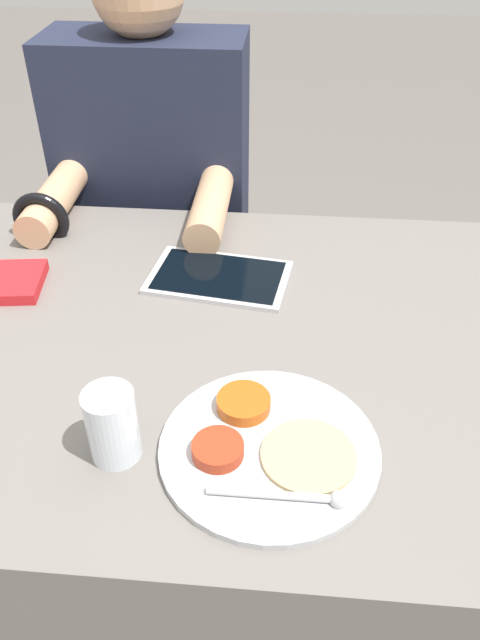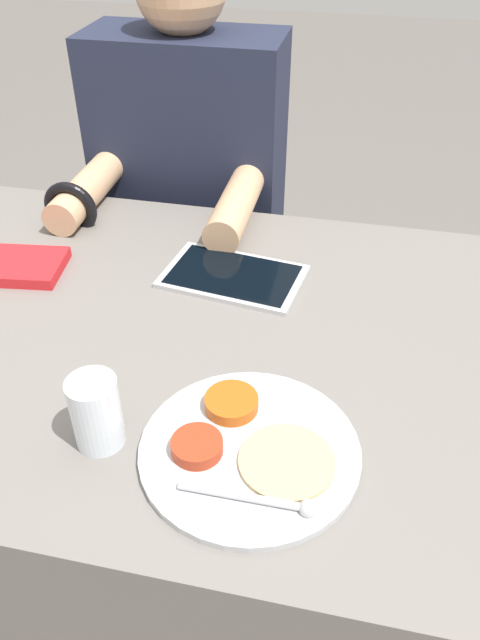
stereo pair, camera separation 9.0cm
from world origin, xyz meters
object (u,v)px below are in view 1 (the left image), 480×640
(drinking_glass, at_px, (112,425))
(person_diner, at_px, (160,243))
(thali_tray, at_px, (267,446))
(tablet_device, at_px, (219,277))

(drinking_glass, bearing_deg, person_diner, 98.01)
(thali_tray, height_order, person_diner, person_diner)
(thali_tray, bearing_deg, person_diner, 110.92)
(person_diner, relative_size, drinking_glass, 12.24)
(tablet_device, bearing_deg, person_diner, 115.65)
(thali_tray, relative_size, tablet_device, 1.08)
(tablet_device, height_order, drinking_glass, drinking_glass)
(thali_tray, height_order, tablet_device, thali_tray)
(thali_tray, distance_m, person_diner, 0.87)
(person_diner, height_order, drinking_glass, person_diner)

